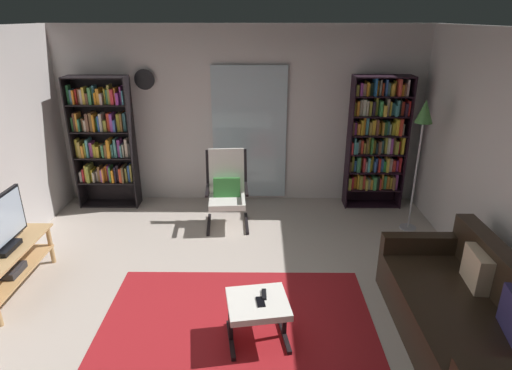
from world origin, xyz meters
TOP-DOWN VIEW (x-y plane):
  - ground_plane at (0.00, 0.00)m, footprint 7.02×7.02m
  - wall_back at (0.00, 2.90)m, footprint 5.60×0.06m
  - glass_door_panel at (0.13, 2.83)m, footprint 1.10×0.01m
  - area_rug at (0.08, -0.20)m, footprint 2.56×1.90m
  - tv_stand at (-2.30, 0.39)m, footprint 0.43×1.20m
  - television at (-2.29, 0.40)m, footprint 0.20×0.85m
  - bookshelf_near_tv at (-1.98, 2.62)m, footprint 0.86×0.30m
  - bookshelf_near_sofa at (1.98, 2.64)m, footprint 0.83×0.30m
  - leather_sofa at (2.08, -0.35)m, footprint 0.92×1.90m
  - lounge_armchair at (-0.16, 2.02)m, footprint 0.61×0.69m
  - ottoman at (0.27, -0.31)m, footprint 0.59×0.56m
  - tv_remote at (0.32, -0.23)m, footprint 0.04×0.14m
  - cell_phone at (0.29, -0.33)m, footprint 0.09×0.15m
  - floor_lamp_by_shelf at (2.31, 1.85)m, footprint 0.22×0.22m
  - wall_clock at (-1.36, 2.82)m, footprint 0.29×0.03m

SIDE VIEW (x-z plane):
  - ground_plane at x=0.00m, z-range 0.00..0.00m
  - area_rug at x=0.08m, z-range 0.00..0.01m
  - leather_sofa at x=2.08m, z-range -0.11..0.70m
  - tv_stand at x=-2.30m, z-range 0.08..0.56m
  - ottoman at x=0.27m, z-range 0.13..0.55m
  - cell_phone at x=0.29m, z-range 0.41..0.42m
  - tv_remote at x=0.32m, z-range 0.41..0.43m
  - lounge_armchair at x=-0.16m, z-range 0.02..1.05m
  - television at x=-2.29m, z-range 0.47..1.02m
  - bookshelf_near_sofa at x=1.98m, z-range 0.06..1.99m
  - bookshelf_near_tv at x=-1.98m, z-range 0.07..1.99m
  - glass_door_panel at x=0.13m, z-range 0.05..2.05m
  - wall_back at x=0.00m, z-range 0.00..2.60m
  - floor_lamp_by_shelf at x=2.31m, z-range 0.58..2.33m
  - wall_clock at x=-1.36m, z-range 1.71..2.00m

